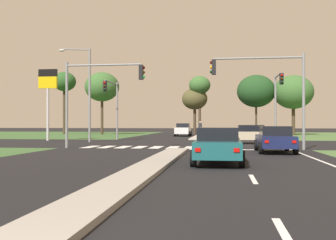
# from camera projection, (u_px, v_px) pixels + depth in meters

# --- Properties ---
(ground_plane) EXTENTS (200.00, 200.00, 0.00)m
(ground_plane) POSITION_uv_depth(u_px,v_px,m) (189.00, 144.00, 32.61)
(ground_plane) COLOR black
(grass_verge_far_left) EXTENTS (35.00, 35.00, 0.01)m
(grass_verge_far_left) POSITION_uv_depth(u_px,v_px,m) (30.00, 134.00, 60.21)
(grass_verge_far_left) COLOR #385B2D
(grass_verge_far_left) RESTS_ON ground
(median_island_near) EXTENTS (1.20, 22.00, 0.14)m
(median_island_near) POSITION_uv_depth(u_px,v_px,m) (144.00, 170.00, 13.77)
(median_island_near) COLOR gray
(median_island_near) RESTS_ON ground
(median_island_far) EXTENTS (1.20, 36.00, 0.14)m
(median_island_far) POSITION_uv_depth(u_px,v_px,m) (203.00, 134.00, 57.39)
(median_island_far) COLOR #ADA89E
(median_island_far) RESTS_ON ground
(lane_dash_near) EXTENTS (0.14, 2.00, 0.01)m
(lane_dash_near) POSITION_uv_depth(u_px,v_px,m) (284.00, 234.00, 6.02)
(lane_dash_near) COLOR silver
(lane_dash_near) RESTS_ON ground
(lane_dash_second) EXTENTS (0.14, 2.00, 0.01)m
(lane_dash_second) POSITION_uv_depth(u_px,v_px,m) (253.00, 179.00, 11.97)
(lane_dash_second) COLOR silver
(lane_dash_second) RESTS_ON ground
(lane_dash_third) EXTENTS (0.14, 2.00, 0.01)m
(lane_dash_third) POSITION_uv_depth(u_px,v_px,m) (243.00, 160.00, 17.92)
(lane_dash_third) COLOR silver
(lane_dash_third) RESTS_ON ground
(lane_dash_fourth) EXTENTS (0.14, 2.00, 0.01)m
(lane_dash_fourth) POSITION_uv_depth(u_px,v_px,m) (237.00, 151.00, 23.87)
(lane_dash_fourth) COLOR silver
(lane_dash_fourth) RESTS_ON ground
(stop_bar_near) EXTENTS (6.40, 0.50, 0.01)m
(stop_bar_near) POSITION_uv_depth(u_px,v_px,m) (241.00, 150.00, 25.17)
(stop_bar_near) COLOR silver
(stop_bar_near) RESTS_ON ground
(crosswalk_bar_near) EXTENTS (0.70, 2.80, 0.01)m
(crosswalk_bar_near) POSITION_uv_depth(u_px,v_px,m) (91.00, 147.00, 28.28)
(crosswalk_bar_near) COLOR silver
(crosswalk_bar_near) RESTS_ON ground
(crosswalk_bar_second) EXTENTS (0.70, 2.80, 0.01)m
(crosswalk_bar_second) POSITION_uv_depth(u_px,v_px,m) (107.00, 147.00, 28.13)
(crosswalk_bar_second) COLOR silver
(crosswalk_bar_second) RESTS_ON ground
(crosswalk_bar_third) EXTENTS (0.70, 2.80, 0.01)m
(crosswalk_bar_third) POSITION_uv_depth(u_px,v_px,m) (123.00, 147.00, 27.98)
(crosswalk_bar_third) COLOR silver
(crosswalk_bar_third) RESTS_ON ground
(crosswalk_bar_fourth) EXTENTS (0.70, 2.80, 0.01)m
(crosswalk_bar_fourth) POSITION_uv_depth(u_px,v_px,m) (140.00, 147.00, 27.83)
(crosswalk_bar_fourth) COLOR silver
(crosswalk_bar_fourth) RESTS_ON ground
(crosswalk_bar_fifth) EXTENTS (0.70, 2.80, 0.01)m
(crosswalk_bar_fifth) POSITION_uv_depth(u_px,v_px,m) (156.00, 147.00, 27.68)
(crosswalk_bar_fifth) COLOR silver
(crosswalk_bar_fifth) RESTS_ON ground
(crosswalk_bar_sixth) EXTENTS (0.70, 2.80, 0.01)m
(crosswalk_bar_sixth) POSITION_uv_depth(u_px,v_px,m) (173.00, 147.00, 27.54)
(crosswalk_bar_sixth) COLOR silver
(crosswalk_bar_sixth) RESTS_ON ground
(crosswalk_bar_seventh) EXTENTS (0.70, 2.80, 0.01)m
(crosswalk_bar_seventh) POSITION_uv_depth(u_px,v_px,m) (190.00, 148.00, 27.39)
(crosswalk_bar_seventh) COLOR silver
(crosswalk_bar_seventh) RESTS_ON ground
(car_teal_near) EXTENTS (2.01, 4.57, 1.47)m
(car_teal_near) POSITION_uv_depth(u_px,v_px,m) (218.00, 145.00, 16.61)
(car_teal_near) COLOR #19565B
(car_teal_near) RESTS_ON ground
(car_beige_second) EXTENTS (4.41, 2.06, 1.49)m
(car_beige_second) POSITION_uv_depth(u_px,v_px,m) (252.00, 134.00, 32.75)
(car_beige_second) COLOR #BCAD8E
(car_beige_second) RESTS_ON ground
(car_navy_third) EXTENTS (2.01, 4.58, 1.48)m
(car_navy_third) POSITION_uv_depth(u_px,v_px,m) (275.00, 139.00, 22.93)
(car_navy_third) COLOR #161E47
(car_navy_third) RESTS_ON ground
(car_white_fourth) EXTENTS (1.95, 4.58, 1.62)m
(car_white_fourth) POSITION_uv_depth(u_px,v_px,m) (183.00, 130.00, 51.72)
(car_white_fourth) COLOR silver
(car_white_fourth) RESTS_ON ground
(traffic_signal_near_left) EXTENTS (5.37, 0.32, 5.71)m
(traffic_signal_near_left) POSITION_uv_depth(u_px,v_px,m) (95.00, 88.00, 26.83)
(traffic_signal_near_left) COLOR gray
(traffic_signal_near_left) RESTS_ON ground
(traffic_signal_near_right) EXTENTS (5.84, 0.32, 5.96)m
(traffic_signal_near_right) POSITION_uv_depth(u_px,v_px,m) (269.00, 83.00, 25.38)
(traffic_signal_near_right) COLOR gray
(traffic_signal_near_right) RESTS_ON ground
(traffic_signal_far_right) EXTENTS (0.32, 4.28, 6.15)m
(traffic_signal_far_right) POSITION_uv_depth(u_px,v_px,m) (278.00, 95.00, 36.76)
(traffic_signal_far_right) COLOR gray
(traffic_signal_far_right) RESTS_ON ground
(traffic_signal_far_left) EXTENTS (0.32, 4.61, 5.67)m
(traffic_signal_far_left) POSITION_uv_depth(u_px,v_px,m) (113.00, 99.00, 38.54)
(traffic_signal_far_left) COLOR gray
(traffic_signal_far_left) RESTS_ON ground
(street_lamp_second) EXTENTS (2.71, 0.80, 8.13)m
(street_lamp_second) POSITION_uv_depth(u_px,v_px,m) (86.00, 89.00, 35.44)
(street_lamp_second) COLOR gray
(street_lamp_second) RESTS_ON ground
(pedestrian_at_median) EXTENTS (0.34, 0.34, 1.71)m
(pedestrian_at_median) POSITION_uv_depth(u_px,v_px,m) (200.00, 127.00, 44.48)
(pedestrian_at_median) COLOR #4C4C4C
(pedestrian_at_median) RESTS_ON median_island_far
(fuel_price_totem) EXTENTS (1.80, 0.24, 6.73)m
(fuel_price_totem) POSITION_uv_depth(u_px,v_px,m) (48.00, 88.00, 38.44)
(fuel_price_totem) COLOR silver
(fuel_price_totem) RESTS_ON ground
(treeline_near) EXTENTS (3.41, 3.41, 9.32)m
(treeline_near) POSITION_uv_depth(u_px,v_px,m) (64.00, 83.00, 61.08)
(treeline_near) COLOR #423323
(treeline_near) RESTS_ON ground
(treeline_second) EXTENTS (4.96, 4.96, 9.01)m
(treeline_second) POSITION_uv_depth(u_px,v_px,m) (102.00, 87.00, 59.13)
(treeline_second) COLOR #423323
(treeline_second) RESTS_ON ground
(treeline_third) EXTENTS (3.83, 3.83, 6.95)m
(treeline_third) POSITION_uv_depth(u_px,v_px,m) (195.00, 99.00, 61.60)
(treeline_third) COLOR #423323
(treeline_third) RESTS_ON ground
(treeline_fourth) EXTENTS (3.21, 3.21, 8.69)m
(treeline_fourth) POSITION_uv_depth(u_px,v_px,m) (200.00, 86.00, 60.81)
(treeline_fourth) COLOR #423323
(treeline_fourth) RESTS_ON ground
(treeline_fifth) EXTENTS (5.36, 5.36, 8.42)m
(treeline_fifth) POSITION_uv_depth(u_px,v_px,m) (256.00, 91.00, 57.34)
(treeline_fifth) COLOR #423323
(treeline_fifth) RESTS_ON ground
(treeline_sixth) EXTENTS (5.45, 5.45, 8.23)m
(treeline_sixth) POSITION_uv_depth(u_px,v_px,m) (293.00, 92.00, 55.99)
(treeline_sixth) COLOR #423323
(treeline_sixth) RESTS_ON ground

